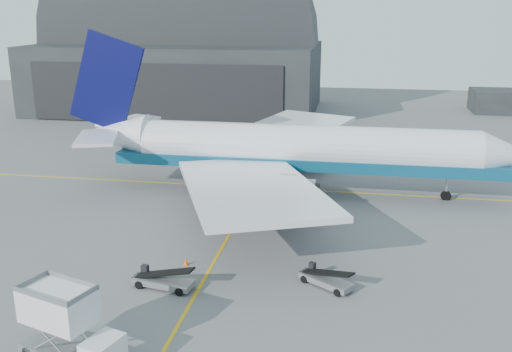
% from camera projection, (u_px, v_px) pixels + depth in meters
% --- Properties ---
extents(ground, '(200.00, 200.00, 0.00)m').
position_uv_depth(ground, '(209.00, 270.00, 41.50)').
color(ground, '#565659').
rests_on(ground, ground).
extents(taxi_lines, '(80.00, 42.12, 0.02)m').
position_uv_depth(taxi_lines, '(243.00, 211.00, 53.46)').
color(taxi_lines, gold).
rests_on(taxi_lines, ground).
extents(hangar, '(50.00, 28.30, 28.00)m').
position_uv_depth(hangar, '(179.00, 57.00, 103.70)').
color(hangar, black).
rests_on(hangar, ground).
extents(distant_bldg_a, '(14.00, 8.00, 4.00)m').
position_uv_depth(distant_bldg_a, '(511.00, 112.00, 103.34)').
color(distant_bldg_a, black).
rests_on(distant_bldg_a, ground).
extents(airliner, '(46.52, 45.11, 16.32)m').
position_uv_depth(airliner, '(288.00, 149.00, 57.80)').
color(airliner, white).
rests_on(airliner, ground).
extents(catering_truck, '(6.29, 3.91, 4.06)m').
position_uv_depth(catering_truck, '(67.00, 326.00, 30.38)').
color(catering_truck, slate).
rests_on(catering_truck, ground).
extents(pushback_tug, '(4.66, 3.35, 1.95)m').
position_uv_depth(pushback_tug, '(246.00, 209.00, 51.93)').
color(pushback_tug, black).
rests_on(pushback_tug, ground).
extents(belt_loader_a, '(4.54, 2.13, 1.70)m').
position_uv_depth(belt_loader_a, '(163.00, 280.00, 38.77)').
color(belt_loader_a, slate).
rests_on(belt_loader_a, ground).
extents(belt_loader_b, '(3.95, 3.23, 1.57)m').
position_uv_depth(belt_loader_b, '(326.00, 279.00, 39.00)').
color(belt_loader_b, slate).
rests_on(belt_loader_b, ground).
extents(traffic_cone, '(0.37, 0.37, 0.54)m').
position_uv_depth(traffic_cone, '(186.00, 262.00, 42.23)').
color(traffic_cone, '#F25B07').
rests_on(traffic_cone, ground).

